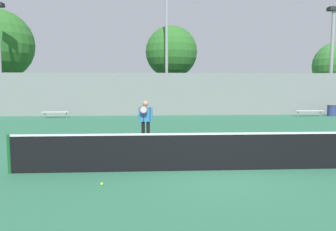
{
  "coord_description": "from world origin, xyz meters",
  "views": [
    {
      "loc": [
        -1.81,
        -8.73,
        2.37
      ],
      "look_at": [
        -0.98,
        5.71,
        0.97
      ],
      "focal_mm": 35.0,
      "sensor_mm": 36.0,
      "label": 1
    }
  ],
  "objects_px": {
    "bench_courtside_near": "(309,111)",
    "trash_bin": "(332,111)",
    "tennis_ball": "(102,184)",
    "tree_green_broad": "(171,52)",
    "light_pole_far_right": "(167,24)",
    "tennis_net": "(216,151)",
    "light_pole_near_left": "(332,51)",
    "bench_courtside_far": "(56,112)",
    "tennis_player": "(146,118)"
  },
  "relations": [
    {
      "from": "bench_courtside_near",
      "to": "light_pole_near_left",
      "type": "distance_m",
      "value": 5.76
    },
    {
      "from": "light_pole_near_left",
      "to": "trash_bin",
      "type": "bearing_deg",
      "value": -114.84
    },
    {
      "from": "tennis_net",
      "to": "bench_courtside_near",
      "type": "relative_size",
      "value": 5.35
    },
    {
      "from": "tennis_net",
      "to": "bench_courtside_near",
      "type": "height_order",
      "value": "tennis_net"
    },
    {
      "from": "bench_courtside_far",
      "to": "bench_courtside_near",
      "type": "bearing_deg",
      "value": 0.0
    },
    {
      "from": "tennis_net",
      "to": "light_pole_near_left",
      "type": "bearing_deg",
      "value": 52.92
    },
    {
      "from": "bench_courtside_near",
      "to": "light_pole_near_left",
      "type": "bearing_deg",
      "value": 38.44
    },
    {
      "from": "light_pole_near_left",
      "to": "tennis_ball",
      "type": "bearing_deg",
      "value": -131.0
    },
    {
      "from": "tennis_player",
      "to": "bench_courtside_near",
      "type": "bearing_deg",
      "value": 55.97
    },
    {
      "from": "bench_courtside_far",
      "to": "light_pole_far_right",
      "type": "bearing_deg",
      "value": 16.09
    },
    {
      "from": "tennis_player",
      "to": "bench_courtside_far",
      "type": "bearing_deg",
      "value": 138.18
    },
    {
      "from": "light_pole_far_right",
      "to": "trash_bin",
      "type": "height_order",
      "value": "light_pole_far_right"
    },
    {
      "from": "tennis_net",
      "to": "tennis_ball",
      "type": "height_order",
      "value": "tennis_net"
    },
    {
      "from": "bench_courtside_near",
      "to": "trash_bin",
      "type": "height_order",
      "value": "trash_bin"
    },
    {
      "from": "bench_courtside_far",
      "to": "tennis_ball",
      "type": "bearing_deg",
      "value": -70.9
    },
    {
      "from": "tennis_ball",
      "to": "tree_green_broad",
      "type": "bearing_deg",
      "value": 81.75
    },
    {
      "from": "tennis_net",
      "to": "tennis_player",
      "type": "xyz_separation_m",
      "value": [
        -1.97,
        4.5,
        0.45
      ]
    },
    {
      "from": "bench_courtside_far",
      "to": "tennis_ball",
      "type": "distance_m",
      "value": 16.7
    },
    {
      "from": "bench_courtside_near",
      "to": "tennis_ball",
      "type": "bearing_deg",
      "value": -129.2
    },
    {
      "from": "light_pole_near_left",
      "to": "bench_courtside_far",
      "type": "bearing_deg",
      "value": -174.12
    },
    {
      "from": "light_pole_far_right",
      "to": "tennis_net",
      "type": "bearing_deg",
      "value": -88.47
    },
    {
      "from": "tennis_ball",
      "to": "tree_green_broad",
      "type": "distance_m",
      "value": 21.97
    },
    {
      "from": "tennis_player",
      "to": "tree_green_broad",
      "type": "distance_m",
      "value": 16.15
    },
    {
      "from": "bench_courtside_far",
      "to": "tree_green_broad",
      "type": "xyz_separation_m",
      "value": [
        8.53,
        5.37,
        4.73
      ]
    },
    {
      "from": "light_pole_near_left",
      "to": "tennis_net",
      "type": "bearing_deg",
      "value": -127.08
    },
    {
      "from": "light_pole_near_left",
      "to": "trash_bin",
      "type": "xyz_separation_m",
      "value": [
        -0.91,
        -1.97,
        -4.57
      ]
    },
    {
      "from": "tennis_net",
      "to": "bench_courtside_far",
      "type": "bearing_deg",
      "value": 119.91
    },
    {
      "from": "light_pole_far_right",
      "to": "tennis_ball",
      "type": "distance_m",
      "value": 19.51
    },
    {
      "from": "bench_courtside_near",
      "to": "tree_green_broad",
      "type": "xyz_separation_m",
      "value": [
        -9.8,
        5.37,
        4.73
      ]
    },
    {
      "from": "bench_courtside_near",
      "to": "light_pole_near_left",
      "type": "relative_size",
      "value": 0.25
    },
    {
      "from": "tree_green_broad",
      "to": "tennis_player",
      "type": "bearing_deg",
      "value": -97.73
    },
    {
      "from": "tennis_net",
      "to": "light_pole_far_right",
      "type": "height_order",
      "value": "light_pole_far_right"
    },
    {
      "from": "bench_courtside_near",
      "to": "tennis_ball",
      "type": "distance_m",
      "value": 20.36
    },
    {
      "from": "bench_courtside_near",
      "to": "tennis_ball",
      "type": "height_order",
      "value": "bench_courtside_near"
    },
    {
      "from": "light_pole_near_left",
      "to": "tennis_player",
      "type": "bearing_deg",
      "value": -140.04
    },
    {
      "from": "tennis_player",
      "to": "tree_green_broad",
      "type": "xyz_separation_m",
      "value": [
        2.1,
        15.47,
        4.15
      ]
    },
    {
      "from": "tennis_net",
      "to": "bench_courtside_near",
      "type": "distance_m",
      "value": 17.66
    },
    {
      "from": "bench_courtside_near",
      "to": "tennis_net",
      "type": "bearing_deg",
      "value": -124.24
    },
    {
      "from": "light_pole_far_right",
      "to": "bench_courtside_far",
      "type": "bearing_deg",
      "value": -163.91
    },
    {
      "from": "light_pole_near_left",
      "to": "tree_green_broad",
      "type": "xyz_separation_m",
      "value": [
        -12.54,
        3.2,
        0.15
      ]
    },
    {
      "from": "tennis_player",
      "to": "light_pole_far_right",
      "type": "bearing_deg",
      "value": 98.7
    },
    {
      "from": "tennis_player",
      "to": "tree_green_broad",
      "type": "height_order",
      "value": "tree_green_broad"
    },
    {
      "from": "bench_courtside_far",
      "to": "tennis_ball",
      "type": "height_order",
      "value": "bench_courtside_far"
    },
    {
      "from": "tree_green_broad",
      "to": "bench_courtside_near",
      "type": "bearing_deg",
      "value": -28.74
    },
    {
      "from": "light_pole_far_right",
      "to": "tennis_player",
      "type": "bearing_deg",
      "value": -96.98
    },
    {
      "from": "bench_courtside_near",
      "to": "tennis_ball",
      "type": "xyz_separation_m",
      "value": [
        -12.87,
        -15.78,
        -0.36
      ]
    },
    {
      "from": "trash_bin",
      "to": "tennis_net",
      "type": "bearing_deg",
      "value": -128.47
    },
    {
      "from": "tennis_net",
      "to": "light_pole_far_right",
      "type": "distance_m",
      "value": 18.08
    },
    {
      "from": "bench_courtside_near",
      "to": "light_pole_near_left",
      "type": "height_order",
      "value": "light_pole_near_left"
    },
    {
      "from": "bench_courtside_near",
      "to": "trash_bin",
      "type": "bearing_deg",
      "value": 6.4
    }
  ]
}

